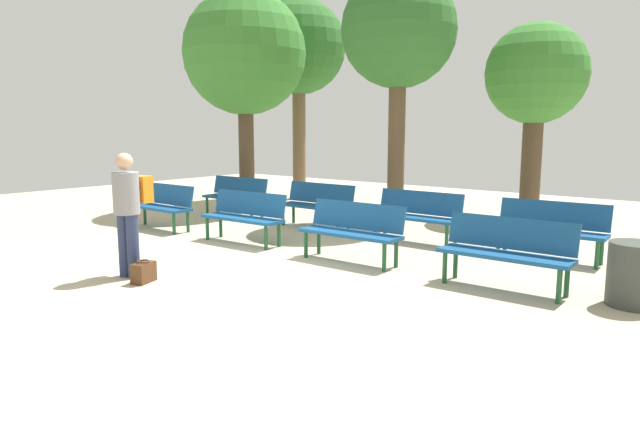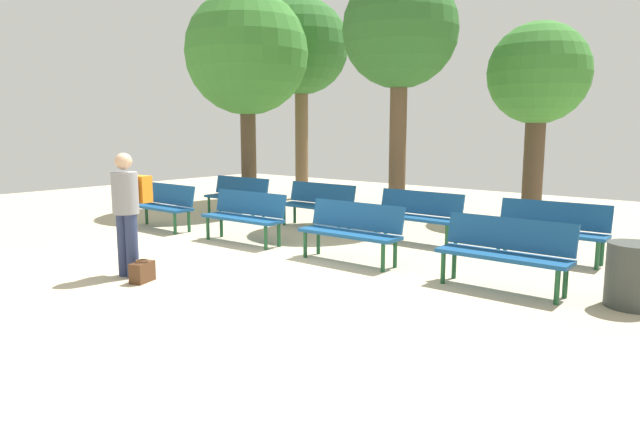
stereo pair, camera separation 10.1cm
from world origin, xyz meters
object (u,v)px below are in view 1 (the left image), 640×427
Objects in this scene: tree_1 at (299,49)px; tree_3 at (399,33)px; bench_r0_c3 at (507,249)px; bench_r1_c2 at (417,213)px; bench_r0_c0 at (161,203)px; bench_r1_c0 at (236,194)px; bench_r0_c2 at (353,228)px; handbag at (144,272)px; bench_r1_c1 at (317,202)px; bench_r0_c1 at (245,214)px; tree_0 at (536,77)px; trash_bin at (635,274)px; visitor_with_backpack at (129,207)px; tree_2 at (245,54)px; bench_r1_c3 at (551,226)px.

tree_1 is 4.59m from tree_3.
bench_r0_c3 and bench_r1_c2 have the same top height.
bench_r1_c0 is (0.01, 1.97, 0.00)m from bench_r0_c0.
tree_3 is at bearing 110.80° from bench_r0_c2.
bench_r1_c0 reaches higher than handbag.
bench_r1_c0 is at bearing -178.59° from bench_r1_c1.
tree_3 reaches higher than bench_r1_c1.
bench_r0_c1 is 1.00× the size of bench_r0_c2.
tree_0 is 6.80m from trash_bin.
visitor_with_backpack reaches higher than trash_bin.
tree_2 is 7.66m from handbag.
bench_r0_c3 is at bearing 1.28° from bench_r0_c0.
bench_r1_c2 reaches higher than handbag.
bench_r1_c3 is 0.98× the size of visitor_with_backpack.
tree_1 is (-5.58, 5.22, 3.57)m from bench_r0_c2.
bench_r1_c0 is at bearing -54.33° from tree_2.
bench_r1_c3 is 2.26m from trash_bin.
bench_r0_c2 is 0.99× the size of bench_r1_c3.
bench_r1_c2 is at bearing -48.08° from tree_3.
bench_r1_c0 is 0.31× the size of tree_2.
bench_r0_c3 is at bearing 35.48° from handbag.
bench_r0_c0 is at bearing -179.51° from bench_r0_c1.
bench_r0_c3 is 8.74m from tree_2.
tree_2 is (-5.29, 2.94, 3.19)m from bench_r0_c2.
bench_r1_c0 is 2.24× the size of trash_bin.
bench_r1_c1 is at bearing 138.59° from bench_r0_c2.
bench_r0_c3 is at bearing -157.45° from visitor_with_backpack.
tree_2 reaches higher than bench_r0_c1.
visitor_with_backpack is (-4.04, -4.52, 0.43)m from bench_r1_c3.
bench_r0_c1 and bench_r0_c3 have the same top height.
visitor_with_backpack is at bearing -41.75° from bench_r0_c0.
visitor_with_backpack is (-0.44, -5.98, -2.90)m from tree_3.
bench_r0_c1 reaches higher than handbag.
bench_r1_c3 is at bearing 40.54° from bench_r0_c2.
tree_0 is 6.58m from tree_2.
visitor_with_backpack reaches higher than handbag.
tree_3 is 6.91m from trash_bin.
bench_r1_c0 is (-2.25, 1.88, 0.00)m from bench_r0_c1.
visitor_with_backpack is at bearing -94.19° from tree_3.
bench_r1_c2 is 0.31× the size of tree_2.
bench_r1_c0 and bench_r1_c2 have the same top height.
bench_r1_c0 is at bearing 124.67° from handbag.
tree_3 is (-1.36, 3.43, 3.34)m from bench_r0_c2.
handbag is (3.88, -5.57, -3.56)m from tree_2.
visitor_with_backpack is at bearing -148.88° from bench_r0_c3.
tree_2 is at bearing -67.03° from visitor_with_backpack.
bench_r1_c0 is at bearing 178.50° from bench_r1_c3.
tree_1 is at bearing 101.35° from bench_r0_c0.
bench_r0_c1 and bench_r1_c0 have the same top height.
bench_r1_c3 is at bearing 17.32° from bench_r0_c0.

